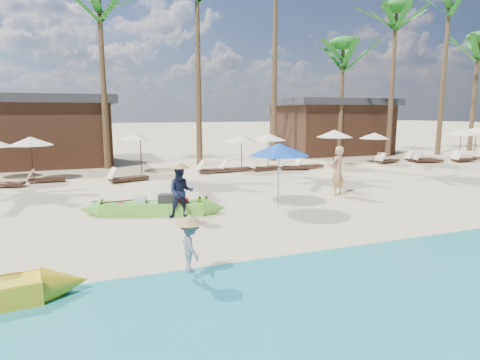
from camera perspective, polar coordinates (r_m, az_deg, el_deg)
name	(u,v)px	position (r m, az deg, el deg)	size (l,w,h in m)	color
ground	(254,226)	(11.70, 1.94, -6.62)	(240.00, 240.00, 0.00)	beige
wet_sand_strip	(363,302)	(7.63, 17.14, -16.19)	(240.00, 4.50, 0.01)	tan
green_canoe	(153,208)	(13.26, -12.23, -3.88)	(5.10, 1.90, 0.67)	#68C63C
tourist	(337,171)	(16.25, 13.67, 1.24)	(0.72, 0.47, 1.96)	tan
vendor_green	(181,192)	(12.58, -8.39, -1.71)	(0.80, 0.62, 1.64)	#141B38
vendor_yellow	(190,246)	(7.95, -7.08, -9.35)	(0.66, 0.38, 1.03)	gray
blue_umbrella	(279,149)	(13.69, 5.56, 4.34)	(2.08, 2.08, 2.24)	#99999E
resort_parasol_4	(30,141)	(21.56, -27.65, 4.92)	(2.06, 2.06, 2.12)	#3A2217
lounger_4_right	(44,179)	(20.95, -26.09, 0.18)	(1.67, 0.52, 0.57)	#3A2217
resort_parasol_5	(140,135)	(22.17, -14.02, 6.25)	(2.24, 2.24, 2.30)	#3A2217
lounger_5_left	(126,177)	(19.78, -15.91, 0.37)	(2.00, 1.16, 0.65)	#3A2217
resort_parasol_6	(242,138)	(22.56, 0.22, 5.96)	(1.97, 1.97, 2.03)	#3A2217
lounger_6_left	(212,169)	(21.80, -3.96, 1.53)	(1.87, 0.58, 0.63)	#3A2217
lounger_6_right	(235,168)	(22.31, -0.78, 1.72)	(1.83, 0.62, 0.61)	#3A2217
resort_parasol_7	(268,137)	(23.24, 4.06, 6.15)	(2.02, 2.02, 2.08)	#3A2217
lounger_7_left	(264,167)	(22.68, 3.40, 1.84)	(1.87, 0.84, 0.61)	#3A2217
lounger_7_right	(293,167)	(23.12, 7.50, 1.89)	(1.79, 0.97, 0.58)	#3A2217
resort_parasol_8	(335,134)	(24.55, 13.30, 6.43)	(2.17, 2.17, 2.23)	#3A2217
lounger_8_left	(307,165)	(23.84, 9.55, 2.09)	(1.83, 0.67, 0.61)	#3A2217
resort_parasol_9	(374,136)	(27.20, 18.57, 5.99)	(1.92, 1.92, 1.98)	#3A2217
lounger_9_left	(386,160)	(27.64, 20.08, 2.69)	(1.99, 1.08, 0.65)	#3A2217
lounger_9_right	(419,158)	(29.34, 24.09, 2.82)	(2.06, 1.04, 0.67)	#3A2217
resort_parasol_10	(461,132)	(31.57, 28.97, 5.97)	(2.06, 2.06, 2.13)	#3A2217
lounger_10_left	(427,160)	(28.91, 25.01, 2.65)	(1.97, 1.08, 0.64)	#3A2217
lounger_10_right	(463,159)	(30.48, 29.09, 2.67)	(2.03, 0.82, 0.67)	#3A2217
resort_parasol_11	(477,130)	(34.00, 30.62, 6.17)	(2.17, 2.17, 2.23)	#3A2217
palm_3	(100,15)	(25.22, -19.35, 21.25)	(2.08, 2.08, 10.52)	brown
palm_4	(197,6)	(25.97, -6.13, 23.33)	(2.08, 2.08, 11.70)	brown
palm_6	(343,58)	(30.47, 14.43, 16.46)	(2.08, 2.08, 8.51)	brown
palm_7	(395,31)	(32.37, 21.22, 19.18)	(2.08, 2.08, 11.08)	brown
palm_8	(449,17)	(35.42, 27.53, 19.83)	(2.08, 2.08, 12.70)	brown
palm_9	(478,53)	(39.86, 30.78, 15.20)	(2.08, 2.08, 9.82)	brown
pavilion_west	(24,130)	(28.12, -28.34, 6.28)	(10.80, 6.60, 4.30)	#3A2217
pavilion_east	(331,126)	(33.37, 12.77, 7.54)	(8.80, 6.60, 4.30)	#3A2217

